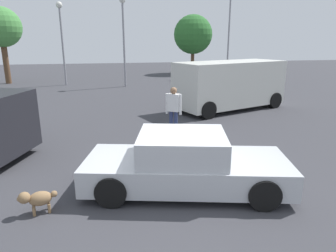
{
  "coord_description": "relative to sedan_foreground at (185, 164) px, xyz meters",
  "views": [
    {
      "loc": [
        -1.41,
        -5.77,
        3.2
      ],
      "look_at": [
        0.22,
        2.18,
        0.9
      ],
      "focal_mm": 32.41,
      "sensor_mm": 36.0,
      "label": 1
    }
  ],
  "objects": [
    {
      "name": "tree_back_left",
      "position": [
        6.99,
        23.73,
        3.16
      ],
      "size": [
        3.74,
        3.74,
        5.63
      ],
      "color": "brown",
      "rests_on": "ground_plane"
    },
    {
      "name": "van_white",
      "position": [
        4.14,
        7.46,
        0.63
      ],
      "size": [
        5.72,
        3.73,
        2.26
      ],
      "rotation": [
        0.0,
        0.0,
        3.49
      ],
      "color": "silver",
      "rests_on": "ground_plane"
    },
    {
      "name": "light_post_far",
      "position": [
        -4.48,
        17.61,
        3.4
      ],
      "size": [
        0.44,
        0.44,
        5.79
      ],
      "color": "gray",
      "rests_on": "ground_plane"
    },
    {
      "name": "light_post_mid",
      "position": [
        -0.22,
        15.94,
        3.54
      ],
      "size": [
        0.44,
        0.44,
        6.03
      ],
      "color": "gray",
      "rests_on": "ground_plane"
    },
    {
      "name": "pedestrian",
      "position": [
        0.63,
        3.98,
        0.41
      ],
      "size": [
        0.5,
        0.41,
        1.68
      ],
      "rotation": [
        0.0,
        0.0,
        4.18
      ],
      "color": "navy",
      "rests_on": "ground_plane"
    },
    {
      "name": "sedan_foreground",
      "position": [
        0.0,
        0.0,
        0.0
      ],
      "size": [
        4.68,
        2.74,
        1.28
      ],
      "rotation": [
        0.0,
        0.0,
        -0.24
      ],
      "color": "#B7BABF",
      "rests_on": "ground_plane"
    },
    {
      "name": "ground_plane",
      "position": [
        -0.2,
        -0.18,
        -0.59
      ],
      "size": [
        80.0,
        80.0,
        0.0
      ],
      "primitive_type": "plane",
      "color": "#38383D"
    },
    {
      "name": "tree_back_center",
      "position": [
        -8.92,
        19.41,
        3.51
      ],
      "size": [
        2.91,
        2.91,
        5.6
      ],
      "color": "brown",
      "rests_on": "ground_plane"
    },
    {
      "name": "light_post_near",
      "position": [
        9.21,
        20.15,
        4.57
      ],
      "size": [
        0.44,
        0.44,
        7.83
      ],
      "color": "gray",
      "rests_on": "ground_plane"
    },
    {
      "name": "dog",
      "position": [
        -3.01,
        -0.41,
        -0.28
      ],
      "size": [
        0.7,
        0.36,
        0.48
      ],
      "rotation": [
        0.0,
        0.0,
        3.36
      ],
      "color": "olive",
      "rests_on": "ground_plane"
    }
  ]
}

